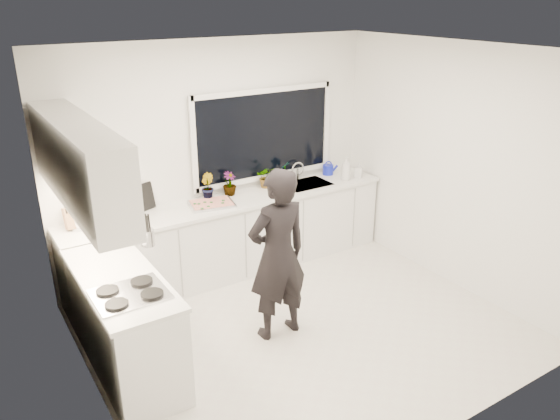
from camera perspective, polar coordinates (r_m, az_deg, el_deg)
floor at (r=5.64m, az=2.42°, el=-12.26°), size 4.00×3.50×0.02m
wall_back at (r=6.45m, az=-6.42°, el=5.47°), size 4.00×0.02×2.70m
wall_left at (r=4.27m, az=-20.06°, el=-4.54°), size 0.02×3.50×2.70m
wall_right at (r=6.33m, az=17.75°, el=4.24°), size 0.02×3.50×2.70m
ceiling at (r=4.70m, az=2.96°, el=16.42°), size 4.00×3.50×0.02m
window at (r=6.64m, az=-1.69°, el=7.87°), size 1.80×0.02×1.00m
base_cabinets_back at (r=6.51m, az=-4.86°, el=-2.89°), size 3.92×0.58×0.88m
base_cabinets_left at (r=5.07m, az=-15.91°, el=-11.44°), size 0.58×1.60×0.88m
countertop_back at (r=6.32m, az=-4.95°, el=0.88°), size 3.94×0.62×0.04m
countertop_left at (r=4.84m, az=-16.47°, el=-6.87°), size 0.62×1.60×0.04m
upper_cabinets at (r=4.78m, az=-20.29°, el=4.67°), size 0.34×2.10×0.70m
sink at (r=6.86m, az=2.79°, el=2.36°), size 0.58×0.42×0.14m
faucet at (r=6.96m, az=1.86°, el=4.06°), size 0.03×0.03×0.22m
stovetop at (r=4.52m, az=-15.43°, el=-8.39°), size 0.56×0.48×0.03m
person at (r=5.14m, az=-0.24°, el=-4.74°), size 0.62×0.41×1.71m
pizza_tray at (r=6.18m, az=-7.17°, el=0.62°), size 0.55×0.45×0.03m
pizza at (r=6.17m, az=-7.18°, el=0.76°), size 0.50×0.40×0.01m
watering_can at (r=7.20m, az=5.04°, el=4.22°), size 0.19×0.19×0.13m
paper_towel_roll at (r=5.84m, az=-20.29°, el=-0.67°), size 0.14×0.14×0.26m
knife_block at (r=5.87m, az=-20.98°, el=-0.85°), size 0.14×0.11×0.22m
utensil_crock at (r=5.29m, az=-13.67°, el=-2.82°), size 0.16×0.16×0.16m
picture_frame_large at (r=6.00m, az=-18.80°, el=0.23°), size 0.22×0.08×0.28m
picture_frame_small at (r=6.13m, az=-13.99°, el=1.32°), size 0.24×0.11×0.30m
herb_plants at (r=6.54m, az=-3.33°, el=3.16°), size 1.23×0.30×0.31m
soap_bottles at (r=7.01m, az=7.27°, el=4.30°), size 0.35×0.15×0.31m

